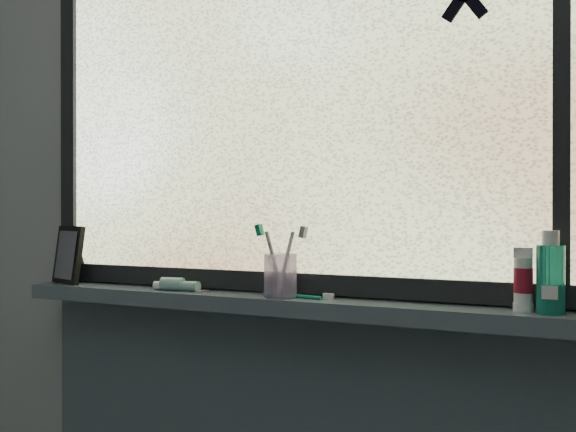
% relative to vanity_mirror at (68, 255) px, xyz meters
% --- Properties ---
extents(wall_back, '(3.00, 0.01, 2.50)m').
position_rel_vanity_mirror_xyz_m(wall_back, '(0.73, 0.08, 0.15)').
color(wall_back, '#9EA3A8').
rests_on(wall_back, ground).
extents(windowsill, '(1.62, 0.14, 0.04)m').
position_rel_vanity_mirror_xyz_m(windowsill, '(0.73, 0.01, -0.10)').
color(windowsill, '#485561').
rests_on(windowsill, wall_back).
extents(window_pane, '(1.50, 0.01, 1.00)m').
position_rel_vanity_mirror_xyz_m(window_pane, '(0.73, 0.06, 0.43)').
color(window_pane, silver).
rests_on(window_pane, wall_back).
extents(frame_bottom, '(1.60, 0.03, 0.05)m').
position_rel_vanity_mirror_xyz_m(frame_bottom, '(0.73, 0.06, -0.05)').
color(frame_bottom, black).
rests_on(frame_bottom, windowsill).
extents(frame_left, '(0.05, 0.03, 1.10)m').
position_rel_vanity_mirror_xyz_m(frame_left, '(-0.05, 0.06, 0.43)').
color(frame_left, black).
rests_on(frame_left, wall_back).
extents(frame_mullion, '(0.03, 0.03, 1.00)m').
position_rel_vanity_mirror_xyz_m(frame_mullion, '(1.33, 0.06, 0.43)').
color(frame_mullion, black).
rests_on(frame_mullion, wall_back).
extents(vanity_mirror, '(0.15, 0.11, 0.17)m').
position_rel_vanity_mirror_xyz_m(vanity_mirror, '(0.00, 0.00, 0.00)').
color(vanity_mirror, black).
rests_on(vanity_mirror, windowsill).
extents(toothpaste_tube, '(0.20, 0.06, 0.03)m').
position_rel_vanity_mirror_xyz_m(toothpaste_tube, '(0.40, -0.01, -0.07)').
color(toothpaste_tube, silver).
rests_on(toothpaste_tube, windowsill).
extents(toothbrush_cup, '(0.09, 0.09, 0.11)m').
position_rel_vanity_mirror_xyz_m(toothbrush_cup, '(0.70, -0.01, -0.03)').
color(toothbrush_cup, '#D2AFE7').
rests_on(toothbrush_cup, windowsill).
extents(toothbrush_lying, '(0.21, 0.05, 0.01)m').
position_rel_vanity_mirror_xyz_m(toothbrush_lying, '(0.72, -0.00, -0.08)').
color(toothbrush_lying, '#0E7E5D').
rests_on(toothbrush_lying, windowsill).
extents(mouthwash_bottle, '(0.07, 0.07, 0.14)m').
position_rel_vanity_mirror_xyz_m(mouthwash_bottle, '(1.31, -0.01, 0.00)').
color(mouthwash_bottle, teal).
rests_on(mouthwash_bottle, windowsill).
extents(cream_tube, '(0.05, 0.05, 0.10)m').
position_rel_vanity_mirror_xyz_m(cream_tube, '(1.26, 0.01, -0.01)').
color(cream_tube, silver).
rests_on(cream_tube, windowsill).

